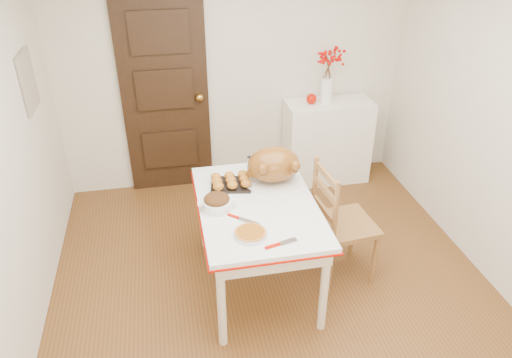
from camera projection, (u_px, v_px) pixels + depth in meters
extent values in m
cube|color=#5A3013|center=(279.00, 302.00, 3.76)|extent=(3.50, 4.00, 0.00)
cube|color=beige|center=(234.00, 68.00, 4.82)|extent=(3.50, 0.00, 2.50)
cube|color=black|center=(165.00, 95.00, 4.79)|extent=(0.85, 0.06, 2.06)
cube|color=#BAB499|center=(28.00, 81.00, 3.72)|extent=(0.03, 0.35, 0.45)
cube|color=white|center=(327.00, 142.00, 5.20)|extent=(0.90, 0.40, 0.90)
sphere|color=#B60D00|center=(311.00, 99.00, 4.91)|extent=(0.11, 0.11, 0.11)
cylinder|color=#914F12|center=(250.00, 233.00, 3.22)|extent=(0.23, 0.23, 0.05)
cylinder|color=white|center=(251.00, 163.00, 4.01)|extent=(0.07, 0.07, 0.10)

